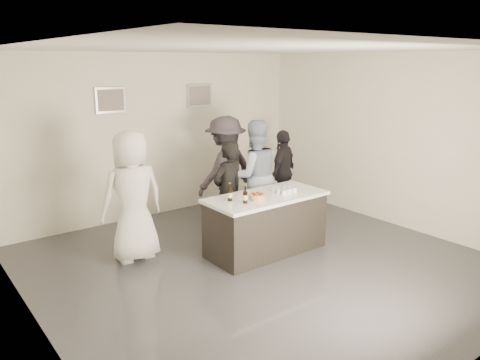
{
  "coord_description": "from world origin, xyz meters",
  "views": [
    {
      "loc": [
        -4.04,
        -4.79,
        2.84
      ],
      "look_at": [
        0.0,
        0.5,
        1.15
      ],
      "focal_mm": 35.0,
      "sensor_mm": 36.0,
      "label": 1
    }
  ],
  "objects_px": {
    "cake": "(257,197)",
    "person_guest_left": "(133,196)",
    "person_main_blue": "(254,176)",
    "beer_bottle_b": "(245,194)",
    "person_guest_back": "(226,170)",
    "person_main_black": "(228,192)",
    "beer_bottle_a": "(230,192)",
    "person_guest_right": "(283,171)",
    "bar_counter": "(266,224)"
  },
  "relations": [
    {
      "from": "cake",
      "to": "person_guest_left",
      "type": "bearing_deg",
      "value": 143.65
    },
    {
      "from": "person_main_blue",
      "to": "person_guest_left",
      "type": "xyz_separation_m",
      "value": [
        -2.2,
        0.08,
        0.01
      ]
    },
    {
      "from": "cake",
      "to": "beer_bottle_b",
      "type": "distance_m",
      "value": 0.26
    },
    {
      "from": "beer_bottle_b",
      "to": "person_guest_back",
      "type": "xyz_separation_m",
      "value": [
        0.82,
        1.61,
        -0.07
      ]
    },
    {
      "from": "person_main_black",
      "to": "person_main_blue",
      "type": "bearing_deg",
      "value": -175.72
    },
    {
      "from": "beer_bottle_a",
      "to": "person_main_black",
      "type": "relative_size",
      "value": 0.16
    },
    {
      "from": "person_guest_right",
      "to": "person_guest_back",
      "type": "relative_size",
      "value": 0.83
    },
    {
      "from": "cake",
      "to": "beer_bottle_a",
      "type": "xyz_separation_m",
      "value": [
        -0.35,
        0.19,
        0.09
      ]
    },
    {
      "from": "bar_counter",
      "to": "person_main_black",
      "type": "xyz_separation_m",
      "value": [
        -0.19,
        0.72,
        0.37
      ]
    },
    {
      "from": "beer_bottle_a",
      "to": "person_guest_right",
      "type": "relative_size",
      "value": 0.16
    },
    {
      "from": "person_main_black",
      "to": "bar_counter",
      "type": "bearing_deg",
      "value": 94.71
    },
    {
      "from": "beer_bottle_b",
      "to": "person_main_blue",
      "type": "distance_m",
      "value": 1.43
    },
    {
      "from": "cake",
      "to": "person_main_black",
      "type": "distance_m",
      "value": 0.82
    },
    {
      "from": "cake",
      "to": "person_main_black",
      "type": "bearing_deg",
      "value": 85.18
    },
    {
      "from": "bar_counter",
      "to": "cake",
      "type": "bearing_deg",
      "value": -159.45
    },
    {
      "from": "cake",
      "to": "beer_bottle_b",
      "type": "bearing_deg",
      "value": -172.49
    },
    {
      "from": "cake",
      "to": "bar_counter",
      "type": "bearing_deg",
      "value": 20.55
    },
    {
      "from": "person_main_black",
      "to": "cake",
      "type": "bearing_deg",
      "value": 75.1
    },
    {
      "from": "bar_counter",
      "to": "cake",
      "type": "distance_m",
      "value": 0.56
    },
    {
      "from": "beer_bottle_b",
      "to": "cake",
      "type": "bearing_deg",
      "value": 7.51
    },
    {
      "from": "bar_counter",
      "to": "person_guest_back",
      "type": "bearing_deg",
      "value": 77.79
    },
    {
      "from": "beer_bottle_b",
      "to": "person_guest_left",
      "type": "bearing_deg",
      "value": 137.69
    },
    {
      "from": "beer_bottle_b",
      "to": "person_guest_back",
      "type": "distance_m",
      "value": 1.81
    },
    {
      "from": "beer_bottle_a",
      "to": "person_main_blue",
      "type": "height_order",
      "value": "person_main_blue"
    },
    {
      "from": "person_main_blue",
      "to": "person_guest_right",
      "type": "distance_m",
      "value": 1.19
    },
    {
      "from": "beer_bottle_a",
      "to": "beer_bottle_b",
      "type": "height_order",
      "value": "same"
    },
    {
      "from": "person_main_blue",
      "to": "person_guest_right",
      "type": "relative_size",
      "value": 1.2
    },
    {
      "from": "person_main_black",
      "to": "person_guest_right",
      "type": "xyz_separation_m",
      "value": [
        1.77,
        0.64,
        -0.03
      ]
    },
    {
      "from": "beer_bottle_a",
      "to": "person_main_blue",
      "type": "distance_m",
      "value": 1.36
    },
    {
      "from": "person_main_black",
      "to": "person_guest_right",
      "type": "relative_size",
      "value": 1.04
    },
    {
      "from": "person_guest_left",
      "to": "cake",
      "type": "bearing_deg",
      "value": 144.8
    },
    {
      "from": "person_guest_left",
      "to": "person_guest_right",
      "type": "relative_size",
      "value": 1.21
    },
    {
      "from": "cake",
      "to": "person_main_blue",
      "type": "distance_m",
      "value": 1.24
    },
    {
      "from": "bar_counter",
      "to": "person_main_blue",
      "type": "relative_size",
      "value": 0.98
    },
    {
      "from": "cake",
      "to": "person_main_blue",
      "type": "bearing_deg",
      "value": 52.68
    },
    {
      "from": "person_main_blue",
      "to": "person_guest_left",
      "type": "relative_size",
      "value": 0.99
    },
    {
      "from": "beer_bottle_a",
      "to": "person_guest_left",
      "type": "xyz_separation_m",
      "value": [
        -1.1,
        0.87,
        -0.07
      ]
    },
    {
      "from": "bar_counter",
      "to": "beer_bottle_b",
      "type": "bearing_deg",
      "value": -165.58
    },
    {
      "from": "bar_counter",
      "to": "person_guest_left",
      "type": "relative_size",
      "value": 0.97
    },
    {
      "from": "cake",
      "to": "person_guest_back",
      "type": "distance_m",
      "value": 1.68
    },
    {
      "from": "person_main_black",
      "to": "person_main_blue",
      "type": "distance_m",
      "value": 0.72
    },
    {
      "from": "bar_counter",
      "to": "beer_bottle_a",
      "type": "height_order",
      "value": "beer_bottle_a"
    },
    {
      "from": "bar_counter",
      "to": "person_main_blue",
      "type": "xyz_separation_m",
      "value": [
        0.49,
        0.89,
        0.5
      ]
    },
    {
      "from": "bar_counter",
      "to": "person_guest_right",
      "type": "distance_m",
      "value": 2.11
    },
    {
      "from": "person_main_black",
      "to": "person_guest_right",
      "type": "bearing_deg",
      "value": -170.29
    },
    {
      "from": "person_main_black",
      "to": "person_guest_back",
      "type": "distance_m",
      "value": 0.93
    },
    {
      "from": "bar_counter",
      "to": "person_guest_left",
      "type": "xyz_separation_m",
      "value": [
        -1.7,
        0.97,
        0.51
      ]
    },
    {
      "from": "person_guest_right",
      "to": "person_guest_left",
      "type": "bearing_deg",
      "value": -18.81
    },
    {
      "from": "beer_bottle_b",
      "to": "person_guest_right",
      "type": "relative_size",
      "value": 0.16
    },
    {
      "from": "beer_bottle_a",
      "to": "person_main_blue",
      "type": "xyz_separation_m",
      "value": [
        1.1,
        0.8,
        -0.08
      ]
    }
  ]
}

